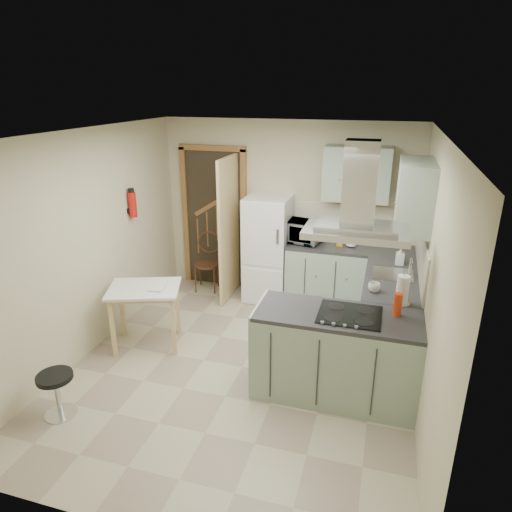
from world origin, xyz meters
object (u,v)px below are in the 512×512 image
(drop_leaf_table, at_px, (147,317))
(fridge, at_px, (267,249))
(microwave, at_px, (301,232))
(peninsula, at_px, (336,355))
(bentwood_chair, at_px, (207,265))
(extractor_hood, at_px, (356,231))
(stool, at_px, (58,394))

(drop_leaf_table, bearing_deg, fridge, 39.01)
(fridge, relative_size, microwave, 2.80)
(peninsula, bearing_deg, bentwood_chair, 137.45)
(drop_leaf_table, relative_size, microwave, 1.49)
(bentwood_chair, bearing_deg, extractor_hood, -49.93)
(fridge, height_order, bentwood_chair, fridge)
(extractor_hood, xyz_separation_m, drop_leaf_table, (-2.34, 0.31, -1.35))
(peninsula, bearing_deg, fridge, 121.74)
(peninsula, relative_size, drop_leaf_table, 1.95)
(extractor_hood, bearing_deg, microwave, 113.27)
(extractor_hood, bearing_deg, peninsula, 180.00)
(peninsula, distance_m, extractor_hood, 1.27)
(microwave, bearing_deg, peninsula, -57.87)
(fridge, relative_size, drop_leaf_table, 1.88)
(microwave, bearing_deg, fridge, -167.95)
(drop_leaf_table, bearing_deg, extractor_hood, -27.13)
(fridge, xyz_separation_m, extractor_hood, (1.32, -1.98, 0.97))
(extractor_hood, xyz_separation_m, stool, (-2.53, -1.04, -1.50))
(bentwood_chair, distance_m, microwave, 1.56)
(peninsula, relative_size, bentwood_chair, 1.93)
(fridge, distance_m, bentwood_chair, 1.01)
(bentwood_chair, distance_m, stool, 3.04)
(bentwood_chair, relative_size, microwave, 1.50)
(microwave, bearing_deg, bentwood_chair, -168.86)
(drop_leaf_table, xyz_separation_m, stool, (-0.19, -1.35, -0.15))
(peninsula, bearing_deg, stool, -156.92)
(drop_leaf_table, bearing_deg, stool, -117.48)
(drop_leaf_table, xyz_separation_m, bentwood_chair, (0.08, 1.68, 0.03))
(extractor_hood, distance_m, drop_leaf_table, 2.72)
(peninsula, xyz_separation_m, microwave, (-0.75, 1.99, 0.60))
(fridge, xyz_separation_m, microwave, (0.47, 0.01, 0.30))
(peninsula, distance_m, bentwood_chair, 2.94)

